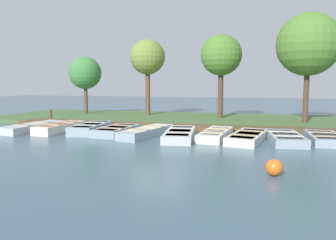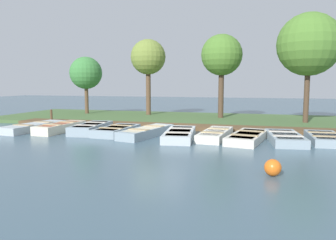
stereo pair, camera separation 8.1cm
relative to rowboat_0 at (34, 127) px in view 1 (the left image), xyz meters
name	(u,v)px [view 1 (the left image)]	position (x,y,z in m)	size (l,w,h in m)	color
ground_plane	(159,132)	(-1.12, 6.13, -0.18)	(80.00, 80.00, 0.00)	#425B6B
shore_bank	(182,119)	(-6.12, 6.13, -0.09)	(8.00, 24.00, 0.19)	#476638
dock_walkway	(167,126)	(-2.68, 6.13, -0.09)	(1.50, 17.38, 0.19)	brown
rowboat_0	(34,127)	(0.00, 0.00, 0.00)	(3.63, 1.42, 0.37)	#B2BCC1
rowboat_1	(60,127)	(0.02, 1.51, 0.03)	(3.00, 1.12, 0.43)	beige
rowboat_2	(91,128)	(-0.20, 3.06, 0.03)	(3.03, 1.33, 0.43)	#8C9EA8
rowboat_3	(117,130)	(0.03, 4.47, 0.00)	(2.80, 1.37, 0.37)	#8C9EA8
rowboat_4	(147,132)	(0.13, 5.97, 0.01)	(3.55, 1.68, 0.39)	#8C9EA8
rowboat_5	(180,134)	(0.32, 7.52, 0.00)	(3.51, 1.59, 0.36)	#B2BCC1
rowboat_6	(216,134)	(-0.13, 8.98, -0.01)	(3.24, 1.24, 0.35)	silver
rowboat_7	(248,137)	(0.18, 10.34, -0.02)	(3.42, 1.72, 0.34)	beige
rowboat_8	(285,138)	(0.01, 11.77, -0.01)	(3.15, 1.53, 0.35)	#8C9EA8
rowboat_9	(324,138)	(-0.34, 13.28, -0.02)	(2.78, 1.24, 0.34)	#8C9EA8
mooring_post_near	(51,117)	(-2.59, -0.82, 0.24)	(0.12, 0.12, 0.84)	brown
buoy	(274,167)	(5.19, 11.13, 0.03)	(0.43, 0.43, 0.43)	orange
park_tree_far_left	(85,73)	(-7.26, -1.18, 2.86)	(2.27, 2.27, 4.20)	brown
park_tree_left	(148,58)	(-7.61, 3.37, 3.87)	(2.37, 2.37, 5.30)	brown
park_tree_center	(221,56)	(-6.91, 8.41, 3.84)	(2.53, 2.53, 5.34)	#4C3828
park_tree_right	(308,45)	(-5.59, 13.21, 4.21)	(3.37, 3.37, 6.09)	#4C3828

